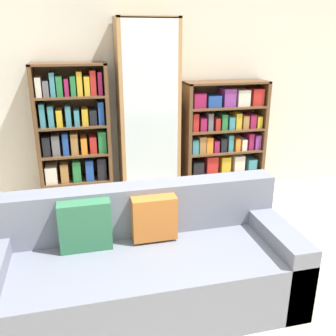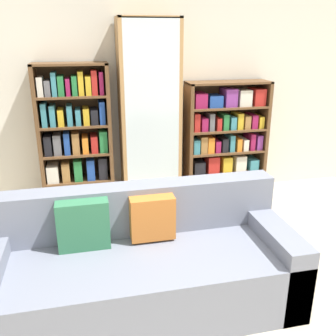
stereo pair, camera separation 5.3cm
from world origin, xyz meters
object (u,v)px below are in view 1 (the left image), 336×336
(couch, at_px, (143,268))
(wine_bottle, at_px, (194,198))
(display_cabinet, at_px, (148,117))
(bookshelf_right, at_px, (223,141))
(bookshelf_left, at_px, (75,141))

(couch, bearing_deg, wine_bottle, 59.24)
(display_cabinet, relative_size, bookshelf_right, 1.49)
(display_cabinet, bearing_deg, bookshelf_left, 178.93)
(bookshelf_left, relative_size, bookshelf_right, 1.17)
(couch, distance_m, display_cabinet, 1.99)
(couch, xyz_separation_m, display_cabinet, (0.40, 1.81, 0.72))
(bookshelf_left, height_order, wine_bottle, bookshelf_left)
(display_cabinet, height_order, wine_bottle, display_cabinet)
(couch, bearing_deg, bookshelf_right, 54.02)
(bookshelf_right, xyz_separation_m, wine_bottle, (-0.50, -0.44, -0.51))
(couch, xyz_separation_m, wine_bottle, (0.82, 1.38, -0.13))
(couch, height_order, wine_bottle, couch)
(couch, distance_m, wine_bottle, 1.62)
(bookshelf_right, relative_size, wine_bottle, 3.44)
(couch, bearing_deg, display_cabinet, 77.50)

